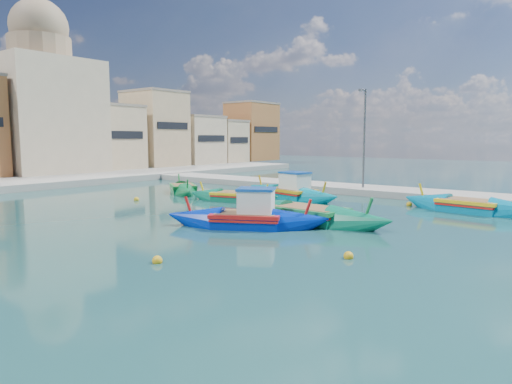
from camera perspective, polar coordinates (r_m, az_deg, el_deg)
ground at (r=18.35m, az=7.15°, el=-6.87°), size 160.00×160.00×0.00m
east_quay at (r=34.79m, az=22.55°, el=-0.46°), size 4.00×70.00×0.50m
north_townhouses at (r=53.23m, az=-27.79°, el=6.72°), size 83.20×7.87×10.19m
church_block at (r=55.40m, az=-25.09°, el=10.37°), size 10.00×10.00×19.10m
quay_street_lamp at (r=36.09m, az=13.34°, el=6.62°), size 1.18×0.16×8.00m
luzzu_turquoise_cabin at (r=32.77m, az=4.27°, el=-0.18°), size 4.14×9.55×3.00m
luzzu_blue_cabin at (r=22.18m, az=-1.06°, el=-3.50°), size 5.69×8.25×2.93m
luzzu_cyan_mid at (r=36.79m, az=-9.11°, el=0.32°), size 5.91×7.21×2.25m
luzzu_green at (r=31.47m, az=-2.87°, el=-0.69°), size 3.56×7.07×2.16m
luzzu_blue_south at (r=23.72m, az=6.48°, el=-3.03°), size 2.76×9.75×2.78m
luzzu_cyan_south at (r=29.50m, az=25.10°, el=-1.74°), size 2.97×8.43×2.57m
mooring_buoys at (r=23.03m, az=-4.91°, el=-3.84°), size 20.33×18.93×0.36m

